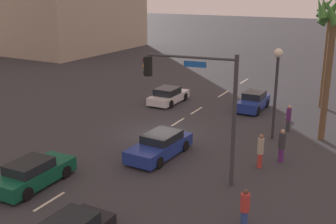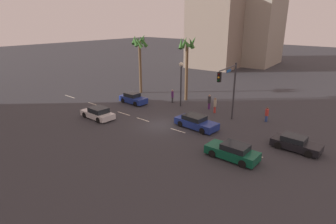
{
  "view_description": "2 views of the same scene",
  "coord_description": "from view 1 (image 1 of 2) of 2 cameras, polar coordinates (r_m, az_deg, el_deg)",
  "views": [
    {
      "loc": [
        23.01,
        12.73,
        9.4
      ],
      "look_at": [
        0.67,
        0.98,
        1.8
      ],
      "focal_mm": 44.97,
      "sensor_mm": 36.0,
      "label": 1
    },
    {
      "loc": [
        18.55,
        -20.73,
        10.89
      ],
      "look_at": [
        1.03,
        0.02,
        1.73
      ],
      "focal_mm": 29.54,
      "sensor_mm": 36.0,
      "label": 2
    }
  ],
  "objects": [
    {
      "name": "ground_plane",
      "position": [
        27.92,
        -1.14,
        -2.92
      ],
      "size": [
        220.0,
        220.0,
        0.0
      ],
      "primitive_type": "plane",
      "color": "#333338"
    },
    {
      "name": "lane_stripe_0",
      "position": [
        43.95,
        10.28,
        4.15
      ],
      "size": [
        2.59,
        0.14,
        0.01
      ],
      "primitive_type": "cube",
      "color": "silver",
      "rests_on": "ground_plane"
    },
    {
      "name": "lane_stripe_1",
      "position": [
        38.39,
        7.52,
        2.45
      ],
      "size": [
        2.59,
        0.14,
        0.01
      ],
      "primitive_type": "cube",
      "color": "silver",
      "rests_on": "ground_plane"
    },
    {
      "name": "lane_stripe_2",
      "position": [
        33.03,
        3.88,
        0.2
      ],
      "size": [
        2.19,
        0.14,
        0.01
      ],
      "primitive_type": "cube",
      "color": "silver",
      "rests_on": "ground_plane"
    },
    {
      "name": "lane_stripe_3",
      "position": [
        30.19,
        1.34,
        -1.37
      ],
      "size": [
        1.98,
        0.14,
        0.01
      ],
      "primitive_type": "cube",
      "color": "silver",
      "rests_on": "ground_plane"
    },
    {
      "name": "lane_stripe_4",
      "position": [
        25.99,
        -3.68,
        -4.46
      ],
      "size": [
        1.89,
        0.14,
        0.01
      ],
      "primitive_type": "cube",
      "color": "silver",
      "rests_on": "ground_plane"
    },
    {
      "name": "lane_stripe_5",
      "position": [
        20.24,
        -15.77,
        -11.59
      ],
      "size": [
        1.97,
        0.14,
        0.01
      ],
      "primitive_type": "cube",
      "color": "silver",
      "rests_on": "ground_plane"
    },
    {
      "name": "car_0",
      "position": [
        21.71,
        -17.8,
        -7.93
      ],
      "size": [
        4.32,
        1.9,
        1.34
      ],
      "color": "#0F5138",
      "rests_on": "ground_plane"
    },
    {
      "name": "car_1",
      "position": [
        33.78,
        11.47,
        1.4
      ],
      "size": [
        3.99,
        1.82,
        1.4
      ],
      "color": "navy",
      "rests_on": "ground_plane"
    },
    {
      "name": "car_2",
      "position": [
        24.14,
        -1.1,
        -4.55
      ],
      "size": [
        4.74,
        2.17,
        1.33
      ],
      "color": "navy",
      "rests_on": "ground_plane"
    },
    {
      "name": "car_4",
      "position": [
        34.98,
        0.05,
        2.21
      ],
      "size": [
        4.27,
        1.98,
        1.33
      ],
      "color": "silver",
      "rests_on": "ground_plane"
    },
    {
      "name": "traffic_signal",
      "position": [
        20.05,
        4.78,
        2.09
      ],
      "size": [
        0.79,
        4.72,
        6.44
      ],
      "color": "#38383D",
      "rests_on": "ground_plane"
    },
    {
      "name": "streetlamp",
      "position": [
        26.77,
        14.53,
        4.75
      ],
      "size": [
        0.56,
        0.56,
        5.77
      ],
      "color": "#2D2D33",
      "rests_on": "ground_plane"
    },
    {
      "name": "pedestrian_0",
      "position": [
        17.56,
        10.38,
        -12.58
      ],
      "size": [
        0.53,
        0.53,
        1.68
      ],
      "color": "#2D478C",
      "rests_on": "ground_plane"
    },
    {
      "name": "pedestrian_1",
      "position": [
        24.03,
        15.17,
        -4.33
      ],
      "size": [
        0.56,
        0.56,
        1.89
      ],
      "color": "#59266B",
      "rests_on": "ground_plane"
    },
    {
      "name": "pedestrian_2",
      "position": [
        23.0,
        12.42,
        -5.04
      ],
      "size": [
        0.36,
        0.36,
        1.9
      ],
      "color": "#BF3833",
      "rests_on": "ground_plane"
    },
    {
      "name": "pedestrian_3",
      "position": [
        29.18,
        16.02,
        -0.71
      ],
      "size": [
        0.43,
        0.43,
        1.81
      ],
      "color": "#333338",
      "rests_on": "ground_plane"
    },
    {
      "name": "palm_tree_0",
      "position": [
        34.95,
        21.0,
        11.44
      ],
      "size": [
        2.59,
        2.74,
        8.87
      ],
      "color": "brown",
      "rests_on": "ground_plane"
    },
    {
      "name": "palm_tree_1",
      "position": [
        27.11,
        21.42,
        9.52
      ],
      "size": [
        2.51,
        2.55,
        8.87
      ],
      "color": "brown",
      "rests_on": "ground_plane"
    }
  ]
}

